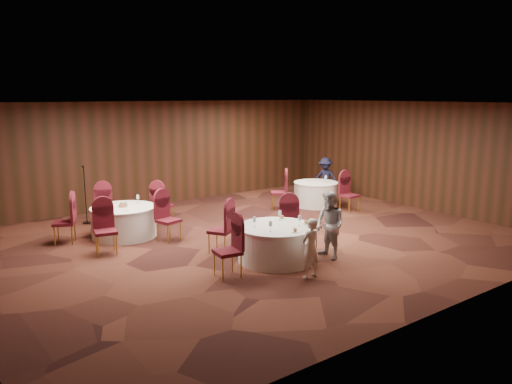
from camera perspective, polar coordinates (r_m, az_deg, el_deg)
ground at (r=11.96m, az=-0.21°, el=-5.44°), size 12.00×12.00×0.00m
room_shell at (r=11.56m, az=-0.22°, el=3.94°), size 12.00×12.00×12.00m
table_main at (r=10.39m, az=2.30°, el=-5.87°), size 1.61×1.61×0.74m
table_left at (r=12.53m, az=-14.86°, el=-3.28°), size 1.57×1.57×0.74m
table_right at (r=15.56m, az=6.84°, el=-0.20°), size 1.36×1.36×0.74m
chairs_main at (r=10.64m, az=-1.03°, el=-4.74°), size 3.00×1.98×1.00m
chairs_left at (r=12.51m, az=-15.08°, el=-2.71°), size 3.31×3.04×1.00m
chairs_right at (r=14.91m, az=6.60°, el=-0.20°), size 2.04×2.18×1.00m
tabletop_main at (r=10.33m, az=3.35°, el=-3.32°), size 1.14×1.12×0.22m
tabletop_left at (r=12.42m, az=-14.98°, el=-1.29°), size 0.92×0.84×0.22m
tabletop_right at (r=15.46m, az=7.99°, el=1.67°), size 0.08×0.08×0.22m
mic_stand at (r=14.10m, az=-18.85°, el=-1.60°), size 0.24×0.24×1.56m
woman_a at (r=9.45m, az=6.24°, el=-6.40°), size 0.43×0.29×1.15m
woman_b at (r=10.56m, az=8.41°, el=-3.80°), size 0.58×0.72×1.43m
man_c at (r=16.71m, az=7.93°, el=1.61°), size 0.82×1.00×1.35m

